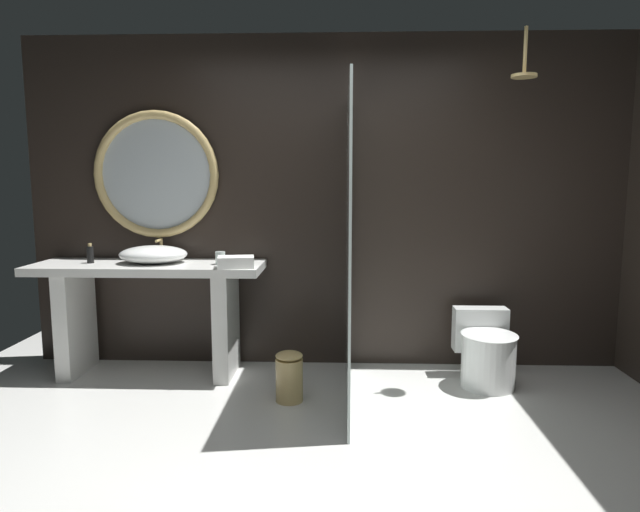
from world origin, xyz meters
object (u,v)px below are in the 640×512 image
object	(u,v)px
tumbler_cup	(220,258)
waste_bin	(289,376)
soap_dispenser	(90,254)
round_wall_mirror	(156,175)
rain_shower_head	(524,70)
toilet	(486,352)
vessel_sink	(153,254)
folded_hand_towel	(236,262)

from	to	relation	value
tumbler_cup	waste_bin	size ratio (longest dim) A/B	0.28
soap_dispenser	round_wall_mirror	size ratio (longest dim) A/B	0.15
rain_shower_head	round_wall_mirror	bearing A→B (deg)	170.27
waste_bin	rain_shower_head	bearing A→B (deg)	10.95
round_wall_mirror	rain_shower_head	world-z (taller)	rain_shower_head
round_wall_mirror	toilet	bearing A→B (deg)	-8.70
round_wall_mirror	vessel_sink	bearing A→B (deg)	-81.62
rain_shower_head	vessel_sink	bearing A→B (deg)	175.23
waste_bin	folded_hand_towel	bearing A→B (deg)	142.32
tumbler_cup	soap_dispenser	bearing A→B (deg)	178.42
toilet	waste_bin	size ratio (longest dim) A/B	1.62
toilet	waste_bin	bearing A→B (deg)	-165.08
vessel_sink	folded_hand_towel	xyz separation A→B (m)	(0.67, -0.21, -0.03)
tumbler_cup	round_wall_mirror	distance (m)	0.88
vessel_sink	waste_bin	size ratio (longest dim) A/B	1.48
soap_dispenser	toilet	xyz separation A→B (m)	(2.97, -0.12, -0.69)
soap_dispenser	waste_bin	bearing A→B (deg)	-17.81
toilet	round_wall_mirror	bearing A→B (deg)	171.30
vessel_sink	soap_dispenser	bearing A→B (deg)	-177.05
vessel_sink	waste_bin	bearing A→B (deg)	-25.93
vessel_sink	rain_shower_head	world-z (taller)	rain_shower_head
waste_bin	soap_dispenser	bearing A→B (deg)	162.19
rain_shower_head	folded_hand_towel	bearing A→B (deg)	179.65
vessel_sink	folded_hand_towel	bearing A→B (deg)	-17.31
round_wall_mirror	toilet	xyz separation A→B (m)	(2.52, -0.39, -1.29)
tumbler_cup	folded_hand_towel	bearing A→B (deg)	-46.89
tumbler_cup	rain_shower_head	size ratio (longest dim) A/B	0.29
soap_dispenser	rain_shower_head	bearing A→B (deg)	-3.59
rain_shower_head	soap_dispenser	bearing A→B (deg)	176.41
tumbler_cup	folded_hand_towel	xyz separation A→B (m)	(0.15, -0.16, -0.01)
tumbler_cup	soap_dispenser	distance (m)	1.00
soap_dispenser	rain_shower_head	size ratio (longest dim) A/B	0.46
tumbler_cup	toilet	bearing A→B (deg)	-2.77
vessel_sink	round_wall_mirror	distance (m)	0.65
vessel_sink	tumbler_cup	bearing A→B (deg)	-5.70
tumbler_cup	soap_dispenser	size ratio (longest dim) A/B	0.64
vessel_sink	round_wall_mirror	size ratio (longest dim) A/B	0.51
soap_dispenser	rain_shower_head	world-z (taller)	rain_shower_head
tumbler_cup	round_wall_mirror	world-z (taller)	round_wall_mirror
toilet	folded_hand_towel	xyz separation A→B (m)	(-1.82, -0.06, 0.66)
toilet	folded_hand_towel	size ratio (longest dim) A/B	2.18
rain_shower_head	folded_hand_towel	distance (m)	2.37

